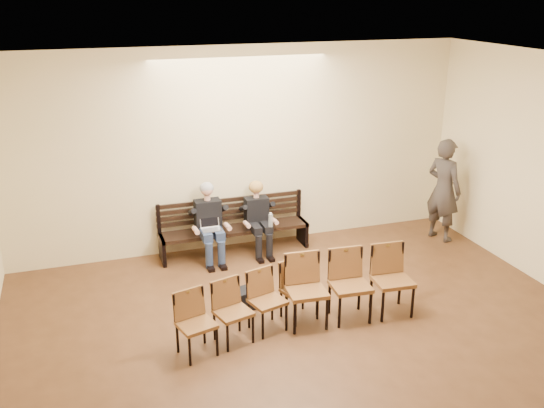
{
  "coord_description": "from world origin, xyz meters",
  "views": [
    {
      "loc": [
        -2.72,
        -4.74,
        4.37
      ],
      "look_at": [
        0.25,
        4.05,
        1.04
      ],
      "focal_mm": 40.0,
      "sensor_mm": 36.0,
      "label": 1
    }
  ],
  "objects_px": {
    "seated_woman": "(258,221)",
    "laptop": "(212,231)",
    "water_bottle": "(271,226)",
    "passerby": "(444,182)",
    "bench": "(235,240)",
    "seated_man": "(209,223)",
    "bag": "(242,300)",
    "chair_row_front": "(350,286)",
    "chair_row_back": "(251,307)"
  },
  "relations": [
    {
      "from": "bench",
      "to": "water_bottle",
      "type": "distance_m",
      "value": 0.75
    },
    {
      "from": "bag",
      "to": "chair_row_front",
      "type": "height_order",
      "value": "chair_row_front"
    },
    {
      "from": "seated_man",
      "to": "seated_woman",
      "type": "bearing_deg",
      "value": 0.0
    },
    {
      "from": "bench",
      "to": "seated_man",
      "type": "height_order",
      "value": "seated_man"
    },
    {
      "from": "passerby",
      "to": "bag",
      "type": "bearing_deg",
      "value": 87.47
    },
    {
      "from": "seated_woman",
      "to": "laptop",
      "type": "bearing_deg",
      "value": -168.91
    },
    {
      "from": "bench",
      "to": "seated_man",
      "type": "distance_m",
      "value": 0.64
    },
    {
      "from": "water_bottle",
      "to": "chair_row_front",
      "type": "bearing_deg",
      "value": -80.02
    },
    {
      "from": "chair_row_back",
      "to": "bench",
      "type": "bearing_deg",
      "value": 63.86
    },
    {
      "from": "bag",
      "to": "seated_woman",
      "type": "bearing_deg",
      "value": 65.83
    },
    {
      "from": "seated_woman",
      "to": "bench",
      "type": "bearing_deg",
      "value": 162.96
    },
    {
      "from": "seated_woman",
      "to": "chair_row_back",
      "type": "xyz_separation_m",
      "value": [
        -0.9,
        -2.54,
        -0.16
      ]
    },
    {
      "from": "laptop",
      "to": "bag",
      "type": "xyz_separation_m",
      "value": [
        0.04,
        -1.67,
        -0.42
      ]
    },
    {
      "from": "bench",
      "to": "laptop",
      "type": "relative_size",
      "value": 8.13
    },
    {
      "from": "water_bottle",
      "to": "bag",
      "type": "distance_m",
      "value": 1.86
    },
    {
      "from": "chair_row_front",
      "to": "chair_row_back",
      "type": "relative_size",
      "value": 0.88
    },
    {
      "from": "passerby",
      "to": "water_bottle",
      "type": "bearing_deg",
      "value": 66.26
    },
    {
      "from": "water_bottle",
      "to": "chair_row_back",
      "type": "relative_size",
      "value": 0.12
    },
    {
      "from": "seated_woman",
      "to": "passerby",
      "type": "relative_size",
      "value": 0.53
    },
    {
      "from": "seated_woman",
      "to": "laptop",
      "type": "height_order",
      "value": "seated_woman"
    },
    {
      "from": "seated_woman",
      "to": "bag",
      "type": "relative_size",
      "value": 2.87
    },
    {
      "from": "passerby",
      "to": "seated_woman",
      "type": "bearing_deg",
      "value": 61.29
    },
    {
      "from": "chair_row_front",
      "to": "laptop",
      "type": "bearing_deg",
      "value": 124.18
    },
    {
      "from": "water_bottle",
      "to": "chair_row_front",
      "type": "relative_size",
      "value": 0.14
    },
    {
      "from": "water_bottle",
      "to": "chair_row_front",
      "type": "distance_m",
      "value": 2.3
    },
    {
      "from": "bench",
      "to": "chair_row_front",
      "type": "height_order",
      "value": "chair_row_front"
    },
    {
      "from": "passerby",
      "to": "chair_row_back",
      "type": "xyz_separation_m",
      "value": [
        -4.24,
        -2.06,
        -0.67
      ]
    },
    {
      "from": "bench",
      "to": "chair_row_front",
      "type": "xyz_separation_m",
      "value": [
        0.92,
        -2.68,
        0.27
      ]
    },
    {
      "from": "laptop",
      "to": "passerby",
      "type": "bearing_deg",
      "value": -3.66
    },
    {
      "from": "bench",
      "to": "seated_woman",
      "type": "height_order",
      "value": "seated_woman"
    },
    {
      "from": "bench",
      "to": "seated_man",
      "type": "bearing_deg",
      "value": -165.5
    },
    {
      "from": "bench",
      "to": "seated_woman",
      "type": "distance_m",
      "value": 0.54
    },
    {
      "from": "seated_man",
      "to": "bag",
      "type": "relative_size",
      "value": 3.25
    },
    {
      "from": "laptop",
      "to": "bag",
      "type": "distance_m",
      "value": 1.72
    },
    {
      "from": "seated_woman",
      "to": "passerby",
      "type": "xyz_separation_m",
      "value": [
        3.34,
        -0.48,
        0.51
      ]
    },
    {
      "from": "water_bottle",
      "to": "bag",
      "type": "xyz_separation_m",
      "value": [
        -0.95,
        -1.54,
        -0.43
      ]
    },
    {
      "from": "chair_row_back",
      "to": "seated_man",
      "type": "bearing_deg",
      "value": 73.68
    },
    {
      "from": "seated_woman",
      "to": "passerby",
      "type": "bearing_deg",
      "value": -8.17
    },
    {
      "from": "seated_woman",
      "to": "water_bottle",
      "type": "relative_size",
      "value": 4.54
    },
    {
      "from": "seated_man",
      "to": "seated_woman",
      "type": "xyz_separation_m",
      "value": [
        0.86,
        0.0,
        -0.07
      ]
    },
    {
      "from": "seated_woman",
      "to": "water_bottle",
      "type": "height_order",
      "value": "seated_woman"
    },
    {
      "from": "bench",
      "to": "water_bottle",
      "type": "relative_size",
      "value": 10.28
    },
    {
      "from": "water_bottle",
      "to": "passerby",
      "type": "height_order",
      "value": "passerby"
    },
    {
      "from": "passerby",
      "to": "chair_row_front",
      "type": "xyz_separation_m",
      "value": [
        -2.82,
        -2.08,
        -0.59
      ]
    },
    {
      "from": "water_bottle",
      "to": "bag",
      "type": "relative_size",
      "value": 0.63
    },
    {
      "from": "chair_row_back",
      "to": "passerby",
      "type": "bearing_deg",
      "value": 10.55
    },
    {
      "from": "seated_man",
      "to": "bench",
      "type": "bearing_deg",
      "value": 14.5
    },
    {
      "from": "seated_man",
      "to": "chair_row_front",
      "type": "height_order",
      "value": "seated_man"
    },
    {
      "from": "water_bottle",
      "to": "passerby",
      "type": "xyz_separation_m",
      "value": [
        3.22,
        -0.18,
        0.51
      ]
    },
    {
      "from": "laptop",
      "to": "chair_row_front",
      "type": "height_order",
      "value": "chair_row_front"
    }
  ]
}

